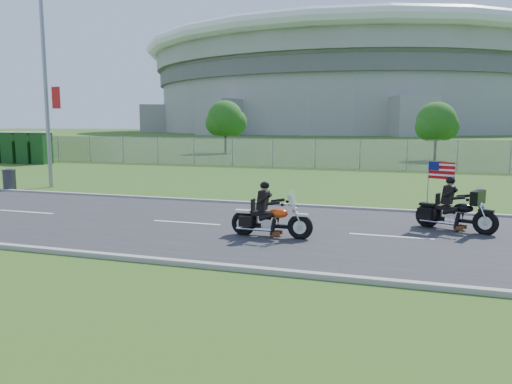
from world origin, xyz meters
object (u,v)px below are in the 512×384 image
(motorcycle_lead, at_px, (270,220))
(trash_can, at_px, (9,180))
(streetlight, at_px, (48,67))
(porta_toilet_b, at_px, (27,148))
(porta_toilet_c, at_px, (12,148))
(motorcycle_follow, at_px, (455,213))
(porta_toilet_a, at_px, (42,149))

(motorcycle_lead, bearing_deg, trash_can, 159.27)
(streetlight, bearing_deg, porta_toilet_b, 136.65)
(streetlight, relative_size, porta_toilet_b, 4.35)
(trash_can, bearing_deg, motorcycle_lead, -21.11)
(motorcycle_lead, bearing_deg, streetlight, 151.15)
(porta_toilet_b, height_order, porta_toilet_c, same)
(porta_toilet_c, bearing_deg, motorcycle_follow, -27.20)
(trash_can, bearing_deg, porta_toilet_a, 125.84)
(porta_toilet_c, bearing_deg, motorcycle_lead, -34.98)
(motorcycle_follow, bearing_deg, porta_toilet_b, 173.68)
(streetlight, height_order, porta_toilet_c, streetlight)
(porta_toilet_b, xyz_separation_m, porta_toilet_c, (-1.40, 0.00, 0.00))
(porta_toilet_b, xyz_separation_m, trash_can, (10.56, -12.69, -0.68))
(porta_toilet_a, height_order, trash_can, porta_toilet_a)
(porta_toilet_b, bearing_deg, motorcycle_lead, -36.50)
(porta_toilet_a, relative_size, trash_can, 2.42)
(porta_toilet_a, xyz_separation_m, motorcycle_follow, (27.67, -15.66, -0.62))
(porta_toilet_b, height_order, motorcycle_lead, porta_toilet_b)
(trash_can, bearing_deg, porta_toilet_b, 129.78)
(porta_toilet_a, xyz_separation_m, trash_can, (9.16, -12.69, -0.68))
(porta_toilet_a, bearing_deg, motorcycle_follow, -29.51)
(porta_toilet_c, relative_size, trash_can, 2.42)
(porta_toilet_b, relative_size, motorcycle_follow, 1.05)
(motorcycle_lead, bearing_deg, motorcycle_follow, 26.65)
(streetlight, height_order, porta_toilet_a, streetlight)
(porta_toilet_a, distance_m, porta_toilet_b, 1.40)
(motorcycle_lead, distance_m, trash_can, 14.75)
(porta_toilet_a, distance_m, porta_toilet_c, 2.80)
(motorcycle_follow, bearing_deg, porta_toilet_a, 172.49)
(streetlight, relative_size, motorcycle_follow, 4.56)
(streetlight, height_order, motorcycle_follow, streetlight)
(porta_toilet_b, distance_m, motorcycle_follow, 33.02)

